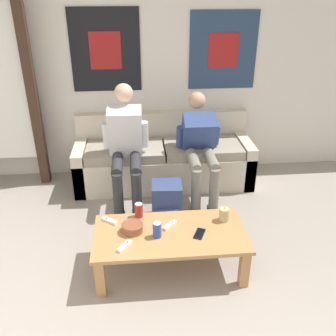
{
  "coord_description": "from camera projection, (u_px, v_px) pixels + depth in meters",
  "views": [
    {
      "loc": [
        -0.02,
        -1.24,
        2.12
      ],
      "look_at": [
        0.25,
        1.67,
        0.63
      ],
      "focal_mm": 40.0,
      "sensor_mm": 36.0,
      "label": 1
    }
  ],
  "objects": [
    {
      "name": "wall_back",
      "position": [
        135.0,
        65.0,
        4.1
      ],
      "size": [
        10.0,
        0.07,
        2.55
      ],
      "color": "silver",
      "rests_on": "ground_plane"
    },
    {
      "name": "couch",
      "position": [
        164.0,
        160.0,
        4.28
      ],
      "size": [
        1.96,
        0.68,
        0.76
      ],
      "color": "beige",
      "rests_on": "ground_plane"
    },
    {
      "name": "coffee_table",
      "position": [
        170.0,
        238.0,
        2.93
      ],
      "size": [
        1.19,
        0.59,
        0.35
      ],
      "color": "#B27F4C",
      "rests_on": "ground_plane"
    },
    {
      "name": "person_seated_adult",
      "position": [
        126.0,
        143.0,
        3.76
      ],
      "size": [
        0.47,
        0.83,
        1.2
      ],
      "color": "#2D2D33",
      "rests_on": "ground_plane"
    },
    {
      "name": "person_seated_teen",
      "position": [
        200.0,
        145.0,
        3.87
      ],
      "size": [
        0.47,
        0.94,
        1.06
      ],
      "color": "gray",
      "rests_on": "ground_plane"
    },
    {
      "name": "backpack",
      "position": [
        167.0,
        203.0,
        3.61
      ],
      "size": [
        0.3,
        0.3,
        0.39
      ],
      "color": "navy",
      "rests_on": "ground_plane"
    },
    {
      "name": "ceramic_bowl",
      "position": [
        132.0,
        227.0,
        2.9
      ],
      "size": [
        0.17,
        0.17,
        0.07
      ],
      "color": "brown",
      "rests_on": "coffee_table"
    },
    {
      "name": "pillar_candle",
      "position": [
        224.0,
        215.0,
        3.03
      ],
      "size": [
        0.08,
        0.08,
        0.12
      ],
      "color": "tan",
      "rests_on": "coffee_table"
    },
    {
      "name": "drink_can_blue",
      "position": [
        157.0,
        230.0,
        2.84
      ],
      "size": [
        0.07,
        0.07,
        0.12
      ],
      "color": "#28479E",
      "rests_on": "coffee_table"
    },
    {
      "name": "drink_can_red",
      "position": [
        139.0,
        210.0,
        3.08
      ],
      "size": [
        0.07,
        0.07,
        0.12
      ],
      "color": "maroon",
      "rests_on": "coffee_table"
    },
    {
      "name": "game_controller_near_left",
      "position": [
        110.0,
        221.0,
        3.03
      ],
      "size": [
        0.13,
        0.12,
        0.03
      ],
      "color": "white",
      "rests_on": "coffee_table"
    },
    {
      "name": "game_controller_near_right",
      "position": [
        125.0,
        246.0,
        2.74
      ],
      "size": [
        0.11,
        0.13,
        0.03
      ],
      "color": "white",
      "rests_on": "coffee_table"
    },
    {
      "name": "game_controller_far_center",
      "position": [
        170.0,
        225.0,
        2.97
      ],
      "size": [
        0.13,
        0.12,
        0.03
      ],
      "color": "white",
      "rests_on": "coffee_table"
    },
    {
      "name": "cell_phone",
      "position": [
        200.0,
        234.0,
        2.89
      ],
      "size": [
        0.12,
        0.15,
        0.01
      ],
      "color": "black",
      "rests_on": "coffee_table"
    }
  ]
}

